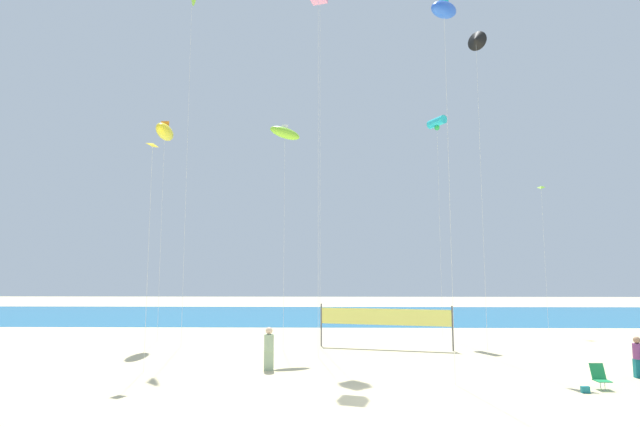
{
  "coord_description": "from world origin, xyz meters",
  "views": [
    {
      "loc": [
        -1.52,
        -17.12,
        4.43
      ],
      "look_at": [
        -1.99,
        11.3,
        7.64
      ],
      "focal_mm": 27.31,
      "sensor_mm": 36.0,
      "label": 1
    }
  ],
  "objects_px": {
    "volleyball_net": "(385,319)",
    "kite_cyan_tube": "(437,123)",
    "beachgoer_plum_shirt": "(638,356)",
    "kite_black_delta": "(476,41)",
    "beachgoer_sage_shirt": "(269,347)",
    "kite_yellow_diamond": "(153,151)",
    "kite_blue_inflatable": "(444,10)",
    "beach_handbag": "(585,390)",
    "kite_lime_inflatable": "(285,133)",
    "kite_yellow_inflatable": "(165,132)",
    "kite_lime_diamond": "(541,192)",
    "folding_beach_chair": "(600,376)"
  },
  "relations": [
    {
      "from": "kite_blue_inflatable",
      "to": "kite_yellow_inflatable",
      "type": "bearing_deg",
      "value": 144.39
    },
    {
      "from": "beach_handbag",
      "to": "kite_yellow_inflatable",
      "type": "distance_m",
      "value": 26.54
    },
    {
      "from": "beachgoer_plum_shirt",
      "to": "kite_lime_diamond",
      "type": "bearing_deg",
      "value": -71.28
    },
    {
      "from": "beach_handbag",
      "to": "kite_lime_diamond",
      "type": "height_order",
      "value": "kite_lime_diamond"
    },
    {
      "from": "beach_handbag",
      "to": "kite_yellow_diamond",
      "type": "height_order",
      "value": "kite_yellow_diamond"
    },
    {
      "from": "kite_yellow_diamond",
      "to": "kite_yellow_inflatable",
      "type": "distance_m",
      "value": 9.83
    },
    {
      "from": "beachgoer_sage_shirt",
      "to": "kite_yellow_diamond",
      "type": "bearing_deg",
      "value": -128.51
    },
    {
      "from": "volleyball_net",
      "to": "kite_black_delta",
      "type": "height_order",
      "value": "kite_black_delta"
    },
    {
      "from": "kite_black_delta",
      "to": "kite_lime_diamond",
      "type": "bearing_deg",
      "value": 52.87
    },
    {
      "from": "kite_lime_inflatable",
      "to": "kite_blue_inflatable",
      "type": "distance_m",
      "value": 11.07
    },
    {
      "from": "beachgoer_plum_shirt",
      "to": "kite_lime_inflatable",
      "type": "relative_size",
      "value": 0.13
    },
    {
      "from": "beachgoer_sage_shirt",
      "to": "volleyball_net",
      "type": "xyz_separation_m",
      "value": [
        5.78,
        6.0,
        0.63
      ]
    },
    {
      "from": "kite_black_delta",
      "to": "kite_yellow_diamond",
      "type": "bearing_deg",
      "value": -166.84
    },
    {
      "from": "folding_beach_chair",
      "to": "volleyball_net",
      "type": "xyz_separation_m",
      "value": [
        -6.91,
        9.02,
        1.16
      ]
    },
    {
      "from": "beachgoer_sage_shirt",
      "to": "kite_lime_diamond",
      "type": "height_order",
      "value": "kite_lime_diamond"
    },
    {
      "from": "kite_yellow_inflatable",
      "to": "kite_blue_inflatable",
      "type": "relative_size",
      "value": 0.88
    },
    {
      "from": "kite_blue_inflatable",
      "to": "kite_black_delta",
      "type": "bearing_deg",
      "value": 61.8
    },
    {
      "from": "beachgoer_sage_shirt",
      "to": "kite_black_delta",
      "type": "distance_m",
      "value": 19.2
    },
    {
      "from": "beachgoer_sage_shirt",
      "to": "kite_yellow_diamond",
      "type": "distance_m",
      "value": 10.22
    },
    {
      "from": "volleyball_net",
      "to": "kite_cyan_tube",
      "type": "bearing_deg",
      "value": 45.48
    },
    {
      "from": "kite_cyan_tube",
      "to": "kite_black_delta",
      "type": "xyz_separation_m",
      "value": [
        0.64,
        -6.9,
        2.44
      ]
    },
    {
      "from": "volleyball_net",
      "to": "kite_lime_diamond",
      "type": "relative_size",
      "value": 0.69
    },
    {
      "from": "kite_yellow_inflatable",
      "to": "kite_blue_inflatable",
      "type": "distance_m",
      "value": 18.98
    },
    {
      "from": "beach_handbag",
      "to": "kite_blue_inflatable",
      "type": "xyz_separation_m",
      "value": [
        -4.34,
        1.14,
        15.03
      ]
    },
    {
      "from": "volleyball_net",
      "to": "kite_cyan_tube",
      "type": "relative_size",
      "value": 0.5
    },
    {
      "from": "volleyball_net",
      "to": "kite_yellow_diamond",
      "type": "relative_size",
      "value": 0.71
    },
    {
      "from": "beachgoer_plum_shirt",
      "to": "folding_beach_chair",
      "type": "height_order",
      "value": "beachgoer_plum_shirt"
    },
    {
      "from": "kite_yellow_diamond",
      "to": "kite_lime_inflatable",
      "type": "bearing_deg",
      "value": 45.55
    },
    {
      "from": "beachgoer_plum_shirt",
      "to": "kite_cyan_tube",
      "type": "bearing_deg",
      "value": -35.59
    },
    {
      "from": "volleyball_net",
      "to": "kite_yellow_inflatable",
      "type": "distance_m",
      "value": 18.04
    },
    {
      "from": "volleyball_net",
      "to": "kite_cyan_tube",
      "type": "height_order",
      "value": "kite_cyan_tube"
    },
    {
      "from": "kite_blue_inflatable",
      "to": "kite_lime_diamond",
      "type": "bearing_deg",
      "value": 56.01
    },
    {
      "from": "kite_cyan_tube",
      "to": "kite_black_delta",
      "type": "distance_m",
      "value": 7.35
    },
    {
      "from": "kite_yellow_inflatable",
      "to": "kite_cyan_tube",
      "type": "bearing_deg",
      "value": 5.7
    },
    {
      "from": "beachgoer_sage_shirt",
      "to": "kite_blue_inflatable",
      "type": "height_order",
      "value": "kite_blue_inflatable"
    },
    {
      "from": "beachgoer_plum_shirt",
      "to": "kite_yellow_diamond",
      "type": "distance_m",
      "value": 22.43
    },
    {
      "from": "beachgoer_plum_shirt",
      "to": "kite_lime_inflatable",
      "type": "height_order",
      "value": "kite_lime_inflatable"
    },
    {
      "from": "kite_yellow_diamond",
      "to": "kite_lime_inflatable",
      "type": "xyz_separation_m",
      "value": [
        5.49,
        5.59,
        2.4
      ]
    },
    {
      "from": "beach_handbag",
      "to": "kite_lime_inflatable",
      "type": "xyz_separation_m",
      "value": [
        -11.65,
        8.87,
        11.99
      ]
    },
    {
      "from": "kite_blue_inflatable",
      "to": "folding_beach_chair",
      "type": "bearing_deg",
      "value": -5.64
    },
    {
      "from": "beachgoer_sage_shirt",
      "to": "beachgoer_plum_shirt",
      "type": "distance_m",
      "value": 15.32
    },
    {
      "from": "kite_yellow_diamond",
      "to": "kite_lime_diamond",
      "type": "xyz_separation_m",
      "value": [
        23.36,
        13.52,
        0.21
      ]
    },
    {
      "from": "beachgoer_plum_shirt",
      "to": "kite_cyan_tube",
      "type": "distance_m",
      "value": 18.35
    },
    {
      "from": "kite_blue_inflatable",
      "to": "kite_lime_inflatable",
      "type": "bearing_deg",
      "value": 133.39
    },
    {
      "from": "beachgoer_plum_shirt",
      "to": "beach_handbag",
      "type": "distance_m",
      "value": 4.32
    },
    {
      "from": "beachgoer_plum_shirt",
      "to": "kite_black_delta",
      "type": "height_order",
      "value": "kite_black_delta"
    },
    {
      "from": "kite_cyan_tube",
      "to": "kite_lime_diamond",
      "type": "distance_m",
      "value": 9.56
    },
    {
      "from": "kite_black_delta",
      "to": "kite_lime_inflatable",
      "type": "xyz_separation_m",
      "value": [
        -10.46,
        1.86,
        -4.54
      ]
    },
    {
      "from": "kite_blue_inflatable",
      "to": "beachgoer_sage_shirt",
      "type": "bearing_deg",
      "value": 161.43
    },
    {
      "from": "kite_black_delta",
      "to": "kite_lime_diamond",
      "type": "height_order",
      "value": "kite_black_delta"
    }
  ]
}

